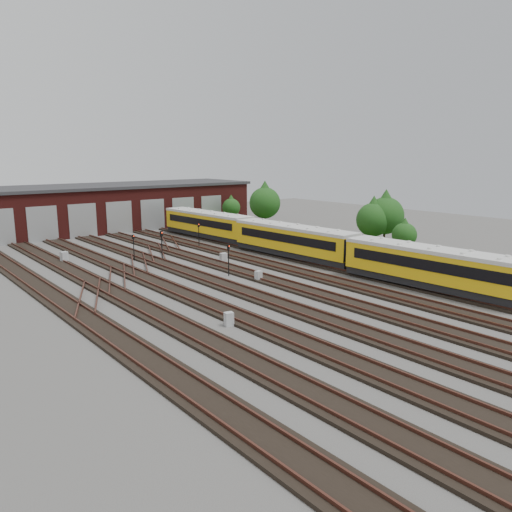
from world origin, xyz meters
TOP-DOWN VIEW (x-y plane):
  - ground at (0.00, 0.00)m, footprint 120.00×120.00m
  - track_network at (-0.17, 0.59)m, footprint 30.40×70.00m
  - maintenance_shed at (-0.01, 39.97)m, footprint 51.00×12.50m
  - grass_verge at (19.00, 10.00)m, footprint 8.00×55.00m
  - metro_train at (10.00, 7.13)m, footprint 3.45×47.20m
  - signal_mast_0 at (-3.23, 16.68)m, footprint 0.25×0.24m
  - signal_mast_1 at (0.33, 5.20)m, footprint 0.26×0.25m
  - signal_mast_2 at (5.99, 18.86)m, footprint 0.24×0.23m
  - signal_mast_3 at (-1.00, 14.88)m, footprint 0.29×0.27m
  - relay_cabinet_0 at (-7.40, -5.45)m, footprint 0.62×0.56m
  - relay_cabinet_1 at (-9.10, 20.20)m, footprint 0.75×0.66m
  - relay_cabinet_2 at (1.22, 2.12)m, footprint 0.57×0.48m
  - relay_cabinet_3 at (9.77, 10.94)m, footprint 0.69×0.59m
  - relay_cabinet_4 at (3.06, 9.82)m, footprint 0.70×0.62m
  - tree_0 at (19.37, 22.83)m, footprint 4.30×4.30m
  - tree_1 at (20.33, 31.99)m, footprint 2.77×2.77m
  - tree_2 at (21.10, 4.05)m, footprint 4.16×4.16m
  - tree_3 at (19.23, 0.16)m, footprint 2.56×2.56m
  - tree_4 at (19.66, 4.56)m, footprint 3.74×3.74m
  - bush_0 at (18.85, -7.27)m, footprint 1.51×1.51m
  - bush_1 at (17.71, 21.77)m, footprint 1.36×1.36m
  - bush_2 at (20.83, 27.13)m, footprint 1.64×1.64m

SIDE VIEW (x-z plane):
  - ground at x=0.00m, z-range 0.00..0.00m
  - grass_verge at x=19.00m, z-range 0.00..0.05m
  - track_network at x=-0.17m, z-range -0.06..0.27m
  - relay_cabinet_0 at x=-7.40m, z-range 0.00..0.89m
  - relay_cabinet_2 at x=1.22m, z-range 0.00..0.90m
  - relay_cabinet_4 at x=3.06m, z-range 0.00..1.04m
  - relay_cabinet_3 at x=9.77m, z-range 0.00..1.08m
  - relay_cabinet_1 at x=-9.10m, z-range 0.00..1.09m
  - bush_1 at x=17.71m, z-range 0.00..1.36m
  - bush_0 at x=18.85m, z-range 0.00..1.51m
  - bush_2 at x=20.83m, z-range 0.00..1.64m
  - signal_mast_0 at x=-3.23m, z-range 0.38..3.04m
  - signal_mast_2 at x=5.99m, z-range 0.39..3.19m
  - signal_mast_1 at x=0.33m, z-range 0.40..3.24m
  - metro_train at x=10.00m, z-range 0.37..3.49m
  - signal_mast_3 at x=-1.00m, z-range 0.44..3.47m
  - tree_3 at x=19.23m, z-range 0.60..4.85m
  - tree_1 at x=20.33m, z-range 0.65..5.25m
  - maintenance_shed at x=-0.01m, z-range 0.03..6.38m
  - tree_4 at x=19.66m, z-range 0.88..7.09m
  - tree_2 at x=21.10m, z-range 0.98..7.87m
  - tree_0 at x=19.37m, z-range 1.02..8.14m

